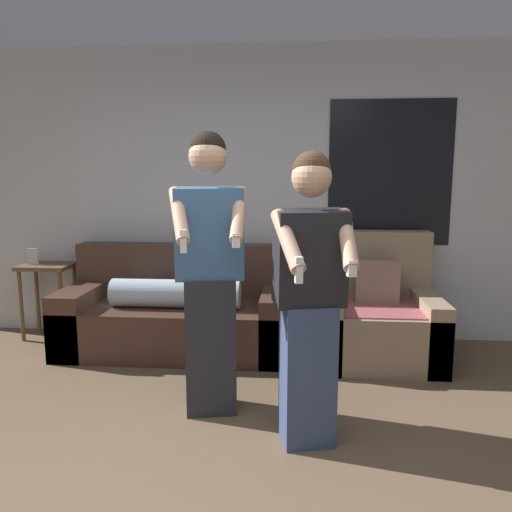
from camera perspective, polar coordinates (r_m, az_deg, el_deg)
name	(u,v)px	position (r m, az deg, el deg)	size (l,w,h in m)	color
wall_back	(265,194)	(4.70, 1.00, 7.04)	(6.14, 0.07, 2.70)	silver
couch	(181,314)	(4.50, -8.62, -6.56)	(2.02, 0.88, 0.90)	#472D23
armchair	(376,318)	(4.37, 13.51, -6.90)	(0.99, 0.91, 1.04)	#937A60
side_table	(47,279)	(5.11, -22.75, -2.39)	(0.47, 0.37, 0.86)	brown
person_left	(210,272)	(3.16, -5.33, -1.84)	(0.49, 0.52, 1.80)	#28282D
person_right	(309,299)	(2.79, 6.12, -4.89)	(0.46, 0.53, 1.66)	#384770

